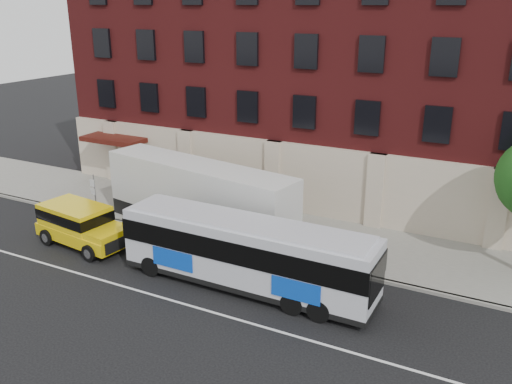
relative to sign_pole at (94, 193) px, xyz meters
The scene contains 9 objects.
ground 10.59m from the sign_pole, 35.87° to the right, with size 120.00×120.00×0.00m, color black.
sidewalk 9.07m from the sign_pole, 18.56° to the left, with size 60.00×6.00×0.15m, color gray.
kerb 8.61m from the sign_pole, ahead, with size 60.00×0.25×0.15m, color gray.
lane_line 10.31m from the sign_pole, 33.60° to the right, with size 60.00×0.12×0.01m, color silver.
building 15.03m from the sign_pole, 51.75° to the left, with size 30.00×12.10×15.00m.
sign_pole is the anchor object (origin of this frame).
city_bus 11.96m from the sign_pole, 15.79° to the right, with size 11.22×2.47×3.07m.
yellow_suv 3.80m from the sign_pole, 57.77° to the right, with size 5.45×2.83×2.04m.
shipping_container 6.54m from the sign_pole, ahead, with size 11.57×4.24×3.78m.
Camera 1 is at (12.83, -15.25, 11.51)m, focal length 38.03 mm.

